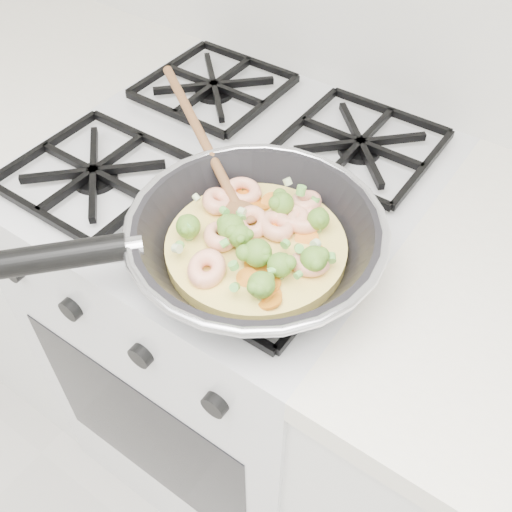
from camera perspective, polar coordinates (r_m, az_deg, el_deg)
The scene contains 2 objects.
stove at distance 1.26m, azimuth -1.85°, elevation -6.99°, with size 0.60×0.60×0.92m.
skillet at distance 0.73m, azimuth -0.39°, elevation 1.64°, with size 0.47×0.45×0.10m.
Camera 1 is at (0.46, 1.12, 1.49)m, focal length 40.90 mm.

